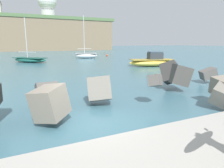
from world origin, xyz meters
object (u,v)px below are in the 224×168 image
(mooring_buoy_middle, at_px, (107,55))
(radar_dome, at_px, (47,3))
(boat_near_centre, at_px, (86,55))
(boat_near_left, at_px, (30,60))
(mooring_buoy_inner, at_px, (167,65))
(boat_mid_left, at_px, (152,61))

(mooring_buoy_middle, height_order, radar_dome, radar_dome)
(boat_near_centre, distance_m, mooring_buoy_middle, 7.18)
(radar_dome, bearing_deg, mooring_buoy_middle, -83.83)
(boat_near_left, height_order, mooring_buoy_middle, boat_near_left)
(boat_near_centre, bearing_deg, mooring_buoy_middle, 29.21)
(boat_near_left, height_order, boat_near_centre, boat_near_centre)
(boat_near_left, relative_size, radar_dome, 0.61)
(mooring_buoy_inner, distance_m, mooring_buoy_middle, 22.92)
(boat_near_left, height_order, boat_mid_left, boat_near_left)
(mooring_buoy_middle, xyz_separation_m, radar_dome, (-5.44, 50.31, 19.78))
(boat_mid_left, relative_size, mooring_buoy_middle, 15.14)
(boat_near_left, xyz_separation_m, radar_dome, (12.03, 58.44, 19.55))
(boat_near_centre, relative_size, radar_dome, 0.74)
(boat_near_centre, bearing_deg, boat_near_left, -157.56)
(boat_near_left, xyz_separation_m, mooring_buoy_middle, (17.47, 8.13, -0.23))
(mooring_buoy_inner, relative_size, mooring_buoy_middle, 1.00)
(mooring_buoy_inner, bearing_deg, mooring_buoy_middle, 86.75)
(boat_near_left, distance_m, boat_near_centre, 12.13)
(boat_near_left, bearing_deg, boat_near_centre, 22.44)
(boat_near_left, height_order, mooring_buoy_inner, boat_near_left)
(mooring_buoy_middle, distance_m, radar_dome, 54.33)
(boat_near_centre, distance_m, mooring_buoy_inner, 20.01)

